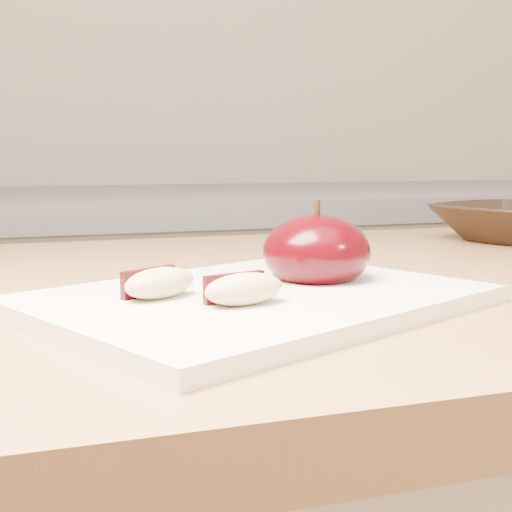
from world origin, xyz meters
name	(u,v)px	position (x,y,z in m)	size (l,w,h in m)	color
back_cabinet	(143,441)	(0.00, 1.20, 0.47)	(2.40, 0.62, 0.94)	silver
cutting_board	(256,300)	(-0.05, 0.39, 0.91)	(0.30, 0.22, 0.01)	white
apple_half	(316,252)	(0.01, 0.42, 0.93)	(0.10, 0.10, 0.07)	black
apple_wedge_a	(159,283)	(-0.12, 0.39, 0.92)	(0.06, 0.05, 0.02)	#D5BE87
apple_wedge_b	(243,289)	(-0.07, 0.35, 0.92)	(0.06, 0.04, 0.02)	#D5BE87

